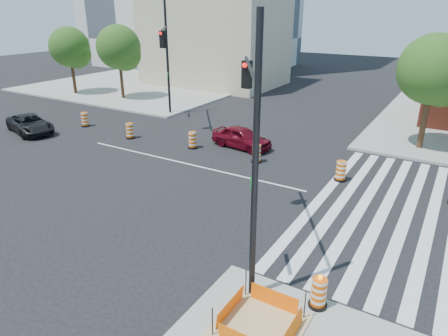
{
  "coord_description": "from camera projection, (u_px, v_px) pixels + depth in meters",
  "views": [
    {
      "loc": [
        12.47,
        -16.55,
        8.05
      ],
      "look_at": [
        3.93,
        -2.44,
        1.4
      ],
      "focal_mm": 32.0,
      "sensor_mm": 36.0,
      "label": 1
    }
  ],
  "objects": [
    {
      "name": "red_coupe",
      "position": [
        242.0,
        137.0,
        24.45
      ],
      "size": [
        4.04,
        2.07,
        1.32
      ],
      "primitive_type": "imported",
      "rotation": [
        0.0,
        0.0,
        1.43
      ],
      "color": "#5E0816",
      "rests_on": "ground"
    },
    {
      "name": "tree_north_a",
      "position": [
        70.0,
        49.0,
        38.16
      ],
      "size": [
        3.78,
        3.78,
        6.43
      ],
      "color": "#382314",
      "rests_on": "ground"
    },
    {
      "name": "median_drum_0",
      "position": [
        85.0,
        120.0,
        28.91
      ],
      "size": [
        0.6,
        0.6,
        1.02
      ],
      "color": "black",
      "rests_on": "ground"
    },
    {
      "name": "signal_pole_se",
      "position": [
        252.0,
        125.0,
        11.65
      ],
      "size": [
        3.2,
        5.21,
        7.92
      ],
      "rotation": [
        0.0,
        0.0,
        2.11
      ],
      "color": "black",
      "rests_on": "ground"
    },
    {
      "name": "ground",
      "position": [
        186.0,
        164.0,
        22.13
      ],
      "size": [
        120.0,
        120.0,
        0.0
      ],
      "primitive_type": "plane",
      "color": "black",
      "rests_on": "ground"
    },
    {
      "name": "median_drum_2",
      "position": [
        193.0,
        141.0,
        24.41
      ],
      "size": [
        0.6,
        0.6,
        1.02
      ],
      "color": "black",
      "rests_on": "ground"
    },
    {
      "name": "median_drum_4",
      "position": [
        341.0,
        172.0,
        19.81
      ],
      "size": [
        0.6,
        0.6,
        1.02
      ],
      "color": "black",
      "rests_on": "ground"
    },
    {
      "name": "crosswalk_east",
      "position": [
        396.0,
        212.0,
        16.87
      ],
      "size": [
        6.75,
        13.5,
        0.01
      ],
      "color": "silver",
      "rests_on": "ground"
    },
    {
      "name": "sidewalk_nw",
      "position": [
        152.0,
        83.0,
        45.03
      ],
      "size": [
        22.0,
        22.0,
        0.15
      ],
      "primitive_type": "cube",
      "color": "gray",
      "rests_on": "ground"
    },
    {
      "name": "tree_north_c",
      "position": [
        434.0,
        74.0,
        22.64
      ],
      "size": [
        4.01,
        4.0,
        6.8
      ],
      "color": "#382314",
      "rests_on": "ground"
    },
    {
      "name": "tree_north_b",
      "position": [
        119.0,
        50.0,
        35.98
      ],
      "size": [
        3.94,
        3.94,
        6.7
      ],
      "color": "#382314",
      "rests_on": "ground"
    },
    {
      "name": "dark_suv",
      "position": [
        30.0,
        124.0,
        27.39
      ],
      "size": [
        4.84,
        3.21,
        1.24
      ],
      "primitive_type": "imported",
      "rotation": [
        0.0,
        0.0,
        1.29
      ],
      "color": "black",
      "rests_on": "ground"
    },
    {
      "name": "excavation_pit",
      "position": [
        259.0,
        325.0,
        10.59
      ],
      "size": [
        2.2,
        2.2,
        0.9
      ],
      "color": "tan",
      "rests_on": "ground"
    },
    {
      "name": "beige_midrise",
      "position": [
        215.0,
        38.0,
        43.48
      ],
      "size": [
        14.0,
        10.0,
        10.0
      ],
      "primitive_type": "cube",
      "color": "#C4B596",
      "rests_on": "ground"
    },
    {
      "name": "signal_pole_nw",
      "position": [
        166.0,
        50.0,
        28.83
      ],
      "size": [
        3.93,
        5.24,
        8.47
      ],
      "rotation": [
        0.0,
        0.0,
        -0.93
      ],
      "color": "black",
      "rests_on": "ground"
    },
    {
      "name": "lane_centerline",
      "position": [
        186.0,
        164.0,
        22.13
      ],
      "size": [
        14.0,
        0.12,
        0.01
      ],
      "primitive_type": "cube",
      "color": "silver",
      "rests_on": "ground"
    },
    {
      "name": "median_drum_3",
      "position": [
        256.0,
        154.0,
        22.16
      ],
      "size": [
        0.6,
        0.6,
        1.18
      ],
      "color": "black",
      "rests_on": "ground"
    },
    {
      "name": "pit_drum",
      "position": [
        319.0,
        293.0,
        11.2
      ],
      "size": [
        0.54,
        0.54,
        1.06
      ],
      "color": "black",
      "rests_on": "ground"
    },
    {
      "name": "median_drum_1",
      "position": [
        130.0,
        131.0,
        26.26
      ],
      "size": [
        0.6,
        0.6,
        1.02
      ],
      "color": "black",
      "rests_on": "ground"
    }
  ]
}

